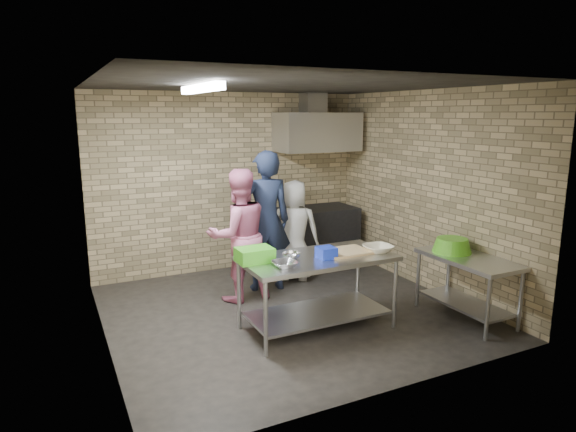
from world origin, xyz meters
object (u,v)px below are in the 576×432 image
object	(u,v)px
woman_pink	(239,235)
prep_table	(317,292)
man_navy	(265,221)
green_basin	(452,245)
green_crate	(255,255)
blue_tub	(326,253)
bottle_red	(314,136)
stove	(318,235)
woman_white	(294,230)
bottle_green	(336,136)
side_counter	(466,288)

from	to	relation	value
woman_pink	prep_table	bearing A→B (deg)	109.98
man_navy	green_basin	bearing A→B (deg)	144.96
prep_table	green_crate	xyz separation A→B (m)	(-0.70, 0.12, 0.50)
blue_tub	man_navy	size ratio (longest dim) A/B	0.10
prep_table	man_navy	world-z (taller)	man_navy
green_basin	bottle_red	xyz separation A→B (m)	(-0.38, 2.74, 1.19)
bottle_red	green_crate	bearing A→B (deg)	-130.68
stove	green_crate	bearing A→B (deg)	-133.04
stove	green_basin	xyz separation A→B (m)	(0.43, -2.50, 0.38)
man_navy	woman_white	bearing A→B (deg)	-150.68
bottle_red	man_navy	xyz separation A→B (m)	(-1.31, -1.02, -1.07)
bottle_red	woman_pink	size ratio (longest dim) A/B	0.11
bottle_red	woman_white	size ratio (longest dim) A/B	0.12
bottle_green	side_counter	bearing A→B (deg)	-90.00
green_crate	green_basin	xyz separation A→B (m)	(2.40, -0.40, -0.08)
green_crate	woman_white	world-z (taller)	woman_white
bottle_red	woman_pink	bearing A→B (deg)	-145.32
woman_white	man_navy	bearing A→B (deg)	51.42
green_crate	bottle_red	xyz separation A→B (m)	(2.02, 2.34, 1.11)
bottle_green	woman_white	xyz separation A→B (m)	(-1.18, -0.84, -1.28)
blue_tub	woman_pink	size ratio (longest dim) A/B	0.11
man_navy	woman_pink	xyz separation A→B (m)	(-0.47, -0.21, -0.10)
green_basin	bottle_red	distance (m)	3.01
bottle_green	man_navy	world-z (taller)	bottle_green
green_crate	green_basin	bearing A→B (deg)	-9.36
stove	woman_pink	world-z (taller)	woman_pink
stove	green_crate	size ratio (longest dim) A/B	3.21
side_counter	man_navy	xyz separation A→B (m)	(-1.71, 1.97, 0.58)
bottle_green	blue_tub	bearing A→B (deg)	-123.00
stove	woman_white	distance (m)	0.99
stove	blue_tub	xyz separation A→B (m)	(-1.22, -2.32, 0.45)
woman_pink	green_crate	bearing A→B (deg)	77.43
stove	bottle_red	world-z (taller)	bottle_red
prep_table	blue_tub	xyz separation A→B (m)	(0.05, -0.10, 0.48)
prep_table	green_basin	size ratio (longest dim) A/B	3.66
green_basin	bottle_red	bearing A→B (deg)	97.90
stove	woman_white	xyz separation A→B (m)	(-0.73, -0.60, 0.28)
stove	green_crate	distance (m)	2.92
man_navy	green_crate	bearing A→B (deg)	72.50
prep_table	side_counter	bearing A→B (deg)	-17.02
green_crate	bottle_green	xyz separation A→B (m)	(2.42, 2.34, 1.10)
prep_table	green_crate	bearing A→B (deg)	170.27
bottle_red	bottle_green	bearing A→B (deg)	0.00
green_crate	bottle_green	bearing A→B (deg)	44.15
bottle_green	man_navy	bearing A→B (deg)	-149.24
woman_pink	green_basin	bearing A→B (deg)	144.50
stove	woman_white	size ratio (longest dim) A/B	0.82
prep_table	bottle_red	size ratio (longest dim) A/B	9.36
green_basin	woman_white	size ratio (longest dim) A/B	0.31
prep_table	stove	xyz separation A→B (m)	(1.27, 2.22, 0.03)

